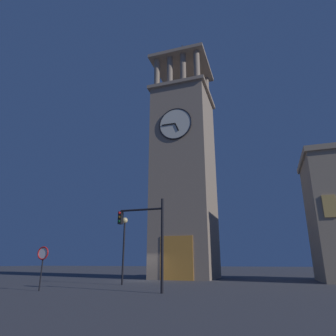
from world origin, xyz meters
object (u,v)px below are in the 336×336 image
(clocktower, at_px, (184,174))
(traffic_signal_mid, at_px, (147,231))
(no_horn_sign, at_px, (43,256))
(street_lamp, at_px, (124,237))

(clocktower, distance_m, traffic_signal_mid, 16.94)
(traffic_signal_mid, xyz_separation_m, no_horn_sign, (6.28, 0.99, -1.38))
(no_horn_sign, bearing_deg, clocktower, -105.84)
(traffic_signal_mid, height_order, no_horn_sign, traffic_signal_mid)
(no_horn_sign, bearing_deg, street_lamp, -111.46)
(traffic_signal_mid, distance_m, no_horn_sign, 6.50)
(clocktower, distance_m, street_lamp, 12.78)
(clocktower, xyz_separation_m, no_horn_sign, (4.52, 15.92, -9.20))
(traffic_signal_mid, bearing_deg, street_lamp, -51.38)
(traffic_signal_mid, height_order, street_lamp, traffic_signal_mid)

